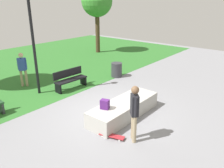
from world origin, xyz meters
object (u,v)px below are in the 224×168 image
at_px(concrete_ledge, 124,109).
at_px(park_bench_center_lawn, 70,79).
at_px(lamp_post, 32,29).
at_px(trash_bin, 117,70).
at_px(pedestrian_with_backpack, 22,66).
at_px(skater_performing_trick, 134,110).
at_px(skateboard_by_ledge, 112,136).
at_px(backpack_on_ledge, 105,104).
at_px(tree_broad_elm, 97,2).

relative_size(concrete_ledge, park_bench_center_lawn, 1.86).
xyz_separation_m(lamp_post, trash_bin, (4.01, -1.24, -2.46)).
bearing_deg(lamp_post, pedestrian_with_backpack, 86.75).
height_order(skater_performing_trick, trash_bin, skater_performing_trick).
xyz_separation_m(skater_performing_trick, lamp_post, (0.29, 5.33, 1.82)).
bearing_deg(trash_bin, skateboard_by_ledge, -142.75).
distance_m(skater_performing_trick, skateboard_by_ledge, 1.16).
xyz_separation_m(backpack_on_ledge, skateboard_by_ledge, (-0.50, -0.72, -0.65)).
height_order(skateboard_by_ledge, trash_bin, trash_bin).
height_order(park_bench_center_lawn, lamp_post, lamp_post).
relative_size(skateboard_by_ledge, tree_broad_elm, 0.17).
bearing_deg(skateboard_by_ledge, pedestrian_with_backpack, 83.54).
xyz_separation_m(skater_performing_trick, pedestrian_with_backpack, (0.37, 6.65, -0.04)).
height_order(concrete_ledge, trash_bin, trash_bin).
height_order(skateboard_by_ledge, park_bench_center_lawn, park_bench_center_lawn).
xyz_separation_m(park_bench_center_lawn, trash_bin, (2.74, -0.59, -0.10)).
height_order(tree_broad_elm, pedestrian_with_backpack, tree_broad_elm).
bearing_deg(tree_broad_elm, lamp_post, -154.75).
bearing_deg(trash_bin, tree_broad_elm, 52.35).
bearing_deg(park_bench_center_lawn, tree_broad_elm, 33.53).
distance_m(tree_broad_elm, pedestrian_with_backpack, 8.56).
distance_m(trash_bin, pedestrian_with_backpack, 4.73).
bearing_deg(park_bench_center_lawn, skater_performing_trick, -108.49).
xyz_separation_m(concrete_ledge, park_bench_center_lawn, (0.54, 3.57, 0.20)).
relative_size(backpack_on_ledge, tree_broad_elm, 0.06).
bearing_deg(lamp_post, trash_bin, -17.16).
relative_size(skater_performing_trick, lamp_post, 0.37).
distance_m(tree_broad_elm, lamp_post, 8.69).
xyz_separation_m(backpack_on_ledge, trash_bin, (4.13, 2.80, -0.33)).
relative_size(backpack_on_ledge, lamp_post, 0.07).
distance_m(concrete_ledge, skateboard_by_ledge, 1.46).
distance_m(park_bench_center_lawn, pedestrian_with_backpack, 2.35).
relative_size(skater_performing_trick, pedestrian_with_backpack, 1.06).
xyz_separation_m(skater_performing_trick, trash_bin, (4.31, 4.09, -0.63)).
xyz_separation_m(skateboard_by_ledge, trash_bin, (4.63, 3.52, 0.32)).
distance_m(concrete_ledge, tree_broad_elm, 11.17).
distance_m(skater_performing_trick, lamp_post, 5.64).
height_order(park_bench_center_lawn, pedestrian_with_backpack, pedestrian_with_backpack).
bearing_deg(concrete_ledge, pedestrian_with_backpack, 96.75).
xyz_separation_m(park_bench_center_lawn, pedestrian_with_backpack, (-1.20, 1.96, 0.50)).
relative_size(tree_broad_elm, pedestrian_with_backpack, 3.03).
distance_m(concrete_ledge, lamp_post, 4.99).
bearing_deg(skater_performing_trick, tree_broad_elm, 48.05).
height_order(backpack_on_ledge, trash_bin, backpack_on_ledge).
relative_size(skateboard_by_ledge, lamp_post, 0.17).
xyz_separation_m(backpack_on_ledge, skater_performing_trick, (-0.18, -1.29, 0.30)).
height_order(concrete_ledge, tree_broad_elm, tree_broad_elm).
bearing_deg(lamp_post, tree_broad_elm, 25.25).
relative_size(backpack_on_ledge, skateboard_by_ledge, 0.39).
distance_m(skateboard_by_ledge, pedestrian_with_backpack, 6.18).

